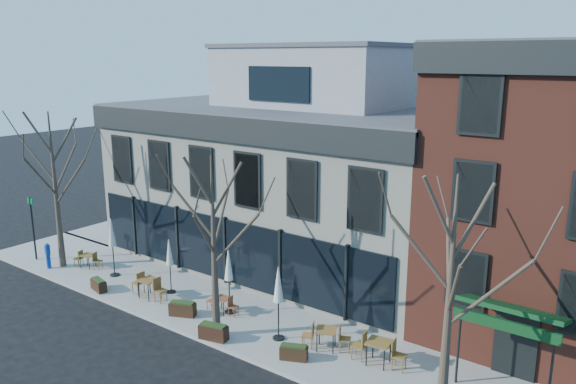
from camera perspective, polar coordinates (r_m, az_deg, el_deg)
The scene contains 23 objects.
ground at distance 27.04m, azimuth -6.15°, elevation -9.64°, with size 120.00×120.00×0.00m, color black.
sidewalk_front at distance 23.59m, azimuth -3.79°, elevation -13.03°, with size 33.50×4.70×0.15m, color gray.
sidewalk_side at distance 38.63m, azimuth -12.48°, elevation -2.60°, with size 4.50×12.00×0.15m, color gray.
corner_building at distance 29.33m, azimuth 0.42°, elevation 1.97°, with size 18.39×10.39×11.10m.
red_brick_building at distance 24.01m, azimuth 26.09°, elevation 0.18°, with size 8.20×11.78×11.18m.
tree_corner at distance 30.21m, azimuth -22.55°, elevation 0.34°, with size 3.93×3.98×7.92m.
tree_mid at distance 21.10m, azimuth -7.53°, elevation -5.44°, with size 3.50×3.55×7.04m.
tree_right at distance 16.49m, azimuth 16.08°, elevation -10.62°, with size 3.72×3.77×7.48m.
sign_pole at distance 32.30m, azimuth -24.51°, elevation -3.03°, with size 0.50×0.10×3.40m.
call_box at distance 31.04m, azimuth -23.20°, elevation -5.88°, with size 0.27×0.27×1.36m.
cafe_set_0 at distance 30.50m, azimuth -19.66°, elevation -6.47°, with size 1.64×0.87×0.84m.
cafe_set_2 at distance 26.06m, azimuth -13.94°, elevation -9.25°, with size 1.99×0.81×1.05m.
cafe_set_3 at distance 24.12m, azimuth -6.68°, elevation -11.17°, with size 1.57×0.67×0.81m.
cafe_set_4 at distance 21.27m, azimuth 3.90°, elevation -14.44°, with size 1.86×1.18×0.97m.
cafe_set_5 at distance 20.54m, azimuth 9.18°, elevation -15.55°, with size 2.04×0.90×1.05m.
umbrella_0 at distance 28.51m, azimuth -17.47°, elevation -4.26°, with size 0.46×0.46×2.90m.
umbrella_1 at distance 25.92m, azimuth -11.95°, elevation -6.30°, with size 0.41×0.41×2.54m.
umbrella_2 at distance 23.48m, azimuth -6.05°, elevation -7.71°, with size 0.45×0.45×2.80m.
umbrella_3 at distance 21.24m, azimuth -0.99°, elevation -9.76°, with size 0.47×0.47×2.93m.
planter_0 at distance 27.54m, azimuth -18.68°, elevation -8.92°, with size 1.04×0.60×0.55m.
planter_1 at distance 24.17m, azimuth -10.66°, elevation -11.57°, with size 1.17×0.83×0.61m.
planter_2 at distance 22.14m, azimuth -7.58°, elevation -13.89°, with size 1.18×0.69×0.62m.
planter_3 at distance 20.70m, azimuth 0.60°, elevation -15.96°, with size 1.06×0.76×0.55m.
Camera 1 is at (16.97, -18.17, 10.63)m, focal length 35.00 mm.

